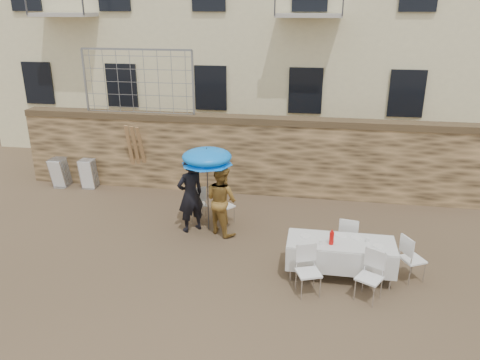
% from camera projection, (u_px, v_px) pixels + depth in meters
% --- Properties ---
extents(ground, '(80.00, 80.00, 0.00)m').
position_uv_depth(ground, '(201.00, 284.00, 9.17)').
color(ground, brown).
rests_on(ground, ground).
extents(stone_wall, '(13.00, 0.50, 2.20)m').
position_uv_depth(stone_wall, '(243.00, 155.00, 13.40)').
color(stone_wall, olive).
rests_on(stone_wall, ground).
extents(chain_link_fence, '(3.20, 0.06, 1.80)m').
position_uv_depth(chain_link_fence, '(138.00, 82.00, 13.17)').
color(chain_link_fence, gray).
rests_on(chain_link_fence, stone_wall).
extents(man_suit, '(0.79, 0.78, 1.84)m').
position_uv_depth(man_suit, '(190.00, 195.00, 11.07)').
color(man_suit, black).
rests_on(man_suit, ground).
extents(woman_dress, '(1.04, 0.99, 1.69)m').
position_uv_depth(woman_dress, '(221.00, 200.00, 10.98)').
color(woman_dress, '#C48E3B').
rests_on(woman_dress, ground).
extents(umbrella, '(1.21, 1.21, 1.91)m').
position_uv_depth(umbrella, '(207.00, 159.00, 10.79)').
color(umbrella, '#3F3F44').
rests_on(umbrella, ground).
extents(couple_chair_left, '(0.65, 0.65, 0.96)m').
position_uv_depth(couple_chair_left, '(197.00, 203.00, 11.73)').
color(couple_chair_left, white).
rests_on(couple_chair_left, ground).
extents(couple_chair_right, '(0.67, 0.67, 0.96)m').
position_uv_depth(couple_chair_right, '(224.00, 205.00, 11.62)').
color(couple_chair_right, white).
rests_on(couple_chair_right, ground).
extents(banquet_table, '(2.10, 0.85, 0.78)m').
position_uv_depth(banquet_table, '(341.00, 243.00, 9.21)').
color(banquet_table, silver).
rests_on(banquet_table, ground).
extents(soda_bottle, '(0.09, 0.09, 0.26)m').
position_uv_depth(soda_bottle, '(332.00, 238.00, 9.04)').
color(soda_bottle, red).
rests_on(soda_bottle, banquet_table).
extents(table_chair_front_left, '(0.62, 0.62, 0.96)m').
position_uv_depth(table_chair_front_left, '(309.00, 272.00, 8.70)').
color(table_chair_front_left, white).
rests_on(table_chair_front_left, ground).
extents(table_chair_front_right, '(0.65, 0.65, 0.96)m').
position_uv_depth(table_chair_front_right, '(369.00, 277.00, 8.53)').
color(table_chair_front_right, white).
rests_on(table_chair_front_right, ground).
extents(table_chair_back, '(0.55, 0.55, 0.96)m').
position_uv_depth(table_chair_back, '(349.00, 237.00, 10.01)').
color(table_chair_back, white).
rests_on(table_chair_back, ground).
extents(table_chair_side, '(0.65, 0.65, 0.96)m').
position_uv_depth(table_chair_side, '(413.00, 258.00, 9.17)').
color(table_chair_side, white).
rests_on(table_chair_side, ground).
extents(chair_stack_left, '(0.46, 0.55, 0.92)m').
position_uv_depth(chair_stack_left, '(63.00, 170.00, 14.14)').
color(chair_stack_left, white).
rests_on(chair_stack_left, ground).
extents(chair_stack_right, '(0.46, 0.47, 0.92)m').
position_uv_depth(chair_stack_right, '(91.00, 172.00, 14.00)').
color(chair_stack_right, white).
rests_on(chair_stack_right, ground).
extents(wood_planks, '(0.70, 0.20, 2.00)m').
position_uv_depth(wood_planks, '(141.00, 157.00, 13.62)').
color(wood_planks, '#A37749').
rests_on(wood_planks, ground).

